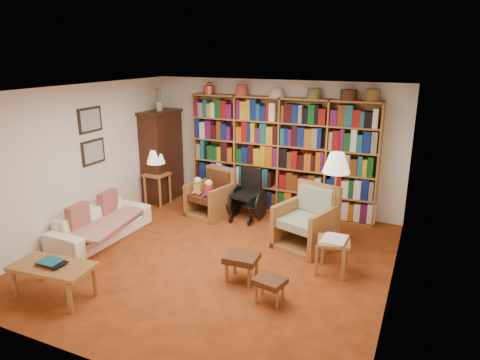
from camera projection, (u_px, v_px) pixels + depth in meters
The scene contains 23 objects.
floor at pixel (215, 258), 6.47m from camera, with size 5.00×5.00×0.00m, color #983E17.
ceiling at pixel (212, 90), 5.75m from camera, with size 5.00×5.00×0.00m, color white.
wall_back at pixel (273, 145), 8.29m from camera, with size 5.00×5.00×0.00m, color white.
wall_front at pixel (87, 250), 3.93m from camera, with size 5.00×5.00×0.00m, color white.
wall_left at pixel (80, 161), 7.09m from camera, with size 5.00×5.00×0.00m, color white.
wall_right at pixel (398, 204), 5.13m from camera, with size 5.00×5.00×0.00m, color white.
bookshelf at pixel (280, 152), 8.09m from camera, with size 3.60×0.30×2.42m.
curio_cabinet at pixel (162, 155), 8.83m from camera, with size 0.50×0.95×2.40m.
framed_pictures at pixel (92, 136), 7.24m from camera, with size 0.03×0.52×0.97m.
sofa at pixel (101, 224), 7.08m from camera, with size 0.70×1.79×0.52m, color white.
sofa_throw at pixel (103, 222), 7.05m from camera, with size 0.80×1.49×0.04m, color beige.
cushion_left at pixel (108, 205), 7.38m from camera, with size 0.13×0.41×0.41m, color maroon.
cushion_right at pixel (78, 219), 6.77m from camera, with size 0.13×0.41×0.41m, color maroon.
side_table_lamp at pixel (157, 182), 8.60m from camera, with size 0.46×0.46×0.66m.
table_lamp at pixel (156, 157), 8.46m from camera, with size 0.36×0.36×0.49m.
armchair_leather at pixel (212, 196), 8.14m from camera, with size 0.87×0.89×0.89m.
armchair_sage at pixel (307, 223), 6.83m from camera, with size 1.03×1.04×0.98m.
wheelchair at pixel (248, 196), 7.95m from camera, with size 0.55×0.75×0.94m.
floor_lamp at pixel (336, 167), 6.35m from camera, with size 0.42×0.42×1.57m.
side_table_papers at pixel (333, 246), 5.95m from camera, with size 0.52×0.52×0.52m.
footstool_a at pixel (242, 260), 5.77m from camera, with size 0.46×0.40×0.37m.
footstool_b at pixel (270, 283), 5.29m from camera, with size 0.43×0.38×0.31m.
coffee_table at pixel (53, 269), 5.38m from camera, with size 1.08×0.62×0.49m.
Camera 1 is at (2.75, -5.18, 3.00)m, focal length 32.00 mm.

